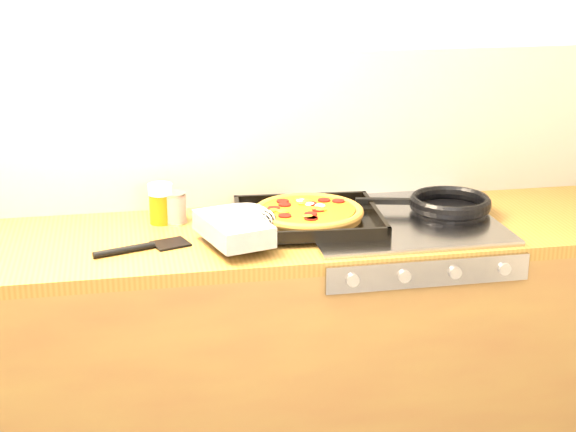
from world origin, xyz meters
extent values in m
plane|color=beige|center=(0.00, 1.40, 1.25)|extent=(3.20, 0.00, 3.20)
cube|color=white|center=(0.00, 1.39, 1.15)|extent=(3.20, 0.02, 0.50)
cube|color=brown|center=(0.00, 1.10, 0.43)|extent=(3.20, 0.60, 0.86)
cube|color=brown|center=(0.00, 1.10, 0.88)|extent=(3.20, 0.60, 0.04)
cube|color=#96969B|center=(0.45, 0.80, 0.85)|extent=(0.60, 0.03, 0.08)
cylinder|color=#A5A5AA|center=(0.23, 0.78, 0.85)|extent=(0.04, 0.02, 0.04)
cylinder|color=#A5A5AA|center=(0.38, 0.78, 0.85)|extent=(0.04, 0.02, 0.04)
cylinder|color=#A5A5AA|center=(0.53, 0.78, 0.85)|extent=(0.04, 0.02, 0.04)
cylinder|color=#A5A5AA|center=(0.67, 0.78, 0.85)|extent=(0.04, 0.02, 0.04)
cube|color=#96969B|center=(0.45, 1.10, 0.91)|extent=(0.60, 0.56, 0.02)
cube|color=black|center=(0.17, 1.11, 0.92)|extent=(0.46, 0.41, 0.01)
cube|color=black|center=(0.18, 1.30, 0.94)|extent=(0.44, 0.05, 0.02)
cube|color=black|center=(0.16, 0.93, 0.94)|extent=(0.44, 0.05, 0.02)
cube|color=black|center=(0.38, 1.10, 0.94)|extent=(0.04, 0.38, 0.02)
cube|color=black|center=(-0.04, 1.13, 0.94)|extent=(0.04, 0.38, 0.02)
cylinder|color=olive|center=(0.17, 1.11, 0.94)|extent=(0.35, 0.35, 0.02)
torus|color=olive|center=(0.17, 1.11, 0.95)|extent=(0.37, 0.37, 0.03)
cylinder|color=#BE8217|center=(0.17, 1.11, 0.95)|extent=(0.31, 0.31, 0.01)
cylinder|color=maroon|center=(0.20, 1.09, 0.96)|extent=(0.04, 0.04, 0.01)
cylinder|color=maroon|center=(0.11, 1.20, 0.96)|extent=(0.04, 0.04, 0.01)
cylinder|color=maroon|center=(0.16, 1.02, 0.96)|extent=(0.04, 0.04, 0.01)
cylinder|color=maroon|center=(0.07, 1.13, 0.96)|extent=(0.04, 0.04, 0.01)
cylinder|color=maroon|center=(0.24, 1.19, 0.96)|extent=(0.04, 0.04, 0.01)
cylinder|color=maroon|center=(0.19, 1.16, 0.96)|extent=(0.04, 0.04, 0.01)
cylinder|color=maroon|center=(0.09, 1.06, 0.96)|extent=(0.04, 0.04, 0.01)
cylinder|color=maroon|center=(0.28, 1.17, 0.96)|extent=(0.04, 0.04, 0.01)
cylinder|color=maroon|center=(0.16, 1.02, 0.96)|extent=(0.04, 0.04, 0.01)
cylinder|color=maroon|center=(0.16, 1.06, 0.96)|extent=(0.04, 0.04, 0.01)
cylinder|color=maroon|center=(0.11, 1.16, 0.96)|extent=(0.04, 0.04, 0.01)
ellipsoid|color=orange|center=(0.08, 1.10, 0.96)|extent=(0.04, 0.03, 0.01)
ellipsoid|color=orange|center=(0.06, 1.11, 0.96)|extent=(0.04, 0.03, 0.01)
ellipsoid|color=orange|center=(0.16, 1.17, 0.96)|extent=(0.04, 0.03, 0.01)
ellipsoid|color=orange|center=(0.16, 1.21, 0.96)|extent=(0.04, 0.03, 0.01)
ellipsoid|color=orange|center=(0.15, 1.03, 0.96)|extent=(0.04, 0.03, 0.01)
ellipsoid|color=orange|center=(0.21, 1.09, 0.96)|extent=(0.04, 0.03, 0.01)
ellipsoid|color=orange|center=(0.19, 1.11, 0.96)|extent=(0.04, 0.03, 0.01)
ellipsoid|color=orange|center=(0.09, 1.09, 0.96)|extent=(0.04, 0.03, 0.01)
ellipsoid|color=orange|center=(0.18, 1.19, 0.96)|extent=(0.04, 0.03, 0.01)
ellipsoid|color=silver|center=(0.17, 1.20, 0.96)|extent=(0.04, 0.04, 0.01)
ellipsoid|color=silver|center=(0.18, 1.16, 0.96)|extent=(0.04, 0.04, 0.01)
ellipsoid|color=silver|center=(0.21, 1.13, 0.96)|extent=(0.04, 0.04, 0.01)
cube|color=black|center=(-0.08, 0.97, 0.96)|extent=(0.22, 0.29, 0.06)
ellipsoid|color=black|center=(-0.03, 1.09, 0.96)|extent=(0.16, 0.16, 0.06)
cylinder|color=black|center=(0.00, 1.00, 0.96)|extent=(0.10, 0.12, 0.06)
cylinder|color=black|center=(0.64, 1.13, 0.92)|extent=(0.29, 0.29, 0.01)
torus|color=black|center=(0.64, 1.13, 0.94)|extent=(0.31, 0.31, 0.03)
cube|color=black|center=(0.43, 1.18, 0.95)|extent=(0.19, 0.07, 0.02)
cylinder|color=maroon|center=(-0.23, 1.23, 0.95)|extent=(0.09, 0.09, 0.09)
cylinder|color=#B2B2B7|center=(-0.23, 1.23, 1.00)|extent=(0.09, 0.09, 0.01)
cylinder|color=#B2B2B7|center=(-0.23, 1.23, 0.90)|extent=(0.09, 0.09, 0.01)
cylinder|color=#C35B0B|center=(-0.27, 1.24, 0.95)|extent=(0.09, 0.09, 0.09)
cylinder|color=silver|center=(-0.27, 1.24, 1.01)|extent=(0.09, 0.09, 0.03)
cylinder|color=olive|center=(-0.03, 1.30, 0.91)|extent=(0.26, 0.04, 0.02)
ellipsoid|color=olive|center=(0.11, 1.31, 0.91)|extent=(0.06, 0.04, 0.02)
cube|color=black|center=(-0.26, 1.03, 0.90)|extent=(0.12, 0.11, 0.01)
cylinder|color=black|center=(-0.39, 0.98, 0.91)|extent=(0.18, 0.08, 0.02)
camera|label=1|loc=(-0.38, -1.41, 1.78)|focal=55.00mm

